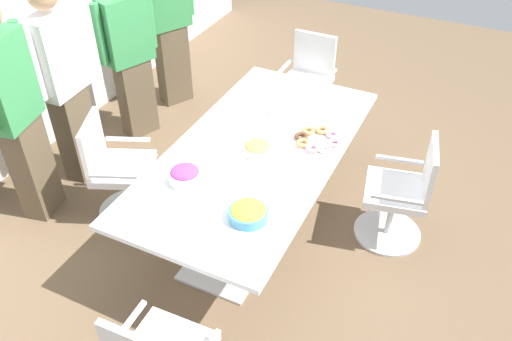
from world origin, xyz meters
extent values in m
cube|color=brown|center=(0.00, 0.00, -0.01)|extent=(10.00, 10.00, 0.01)
cube|color=white|center=(0.00, 0.00, 0.73)|extent=(2.40, 1.20, 0.04)
cube|color=silver|center=(-0.55, 0.00, 0.01)|extent=(0.56, 0.56, 0.02)
cylinder|color=silver|center=(-0.55, 0.00, 0.37)|extent=(0.09, 0.09, 0.69)
cube|color=silver|center=(0.55, 0.00, 0.01)|extent=(0.56, 0.56, 0.02)
cylinder|color=silver|center=(0.55, 0.00, 0.37)|extent=(0.09, 0.09, 0.69)
cube|color=silver|center=(-1.62, 0.03, 0.58)|extent=(0.37, 0.04, 0.02)
cylinder|color=silver|center=(0.34, -1.03, 0.01)|extent=(0.64, 0.64, 0.02)
cylinder|color=silver|center=(0.34, -1.03, 0.23)|extent=(0.05, 0.05, 0.41)
cube|color=white|center=(0.34, -1.03, 0.46)|extent=(0.54, 0.54, 0.06)
cube|color=white|center=(0.39, -1.23, 0.70)|extent=(0.44, 0.13, 0.42)
cube|color=silver|center=(0.11, -1.08, 0.58)|extent=(0.10, 0.37, 0.02)
cube|color=silver|center=(0.58, -0.98, 0.58)|extent=(0.10, 0.37, 0.02)
cylinder|color=silver|center=(1.61, 0.22, 0.01)|extent=(0.54, 0.54, 0.02)
cylinder|color=silver|center=(1.61, 0.22, 0.23)|extent=(0.05, 0.05, 0.41)
cube|color=white|center=(1.61, 0.22, 0.46)|extent=(0.46, 0.46, 0.06)
cube|color=white|center=(1.82, 0.22, 0.70)|extent=(0.04, 0.44, 0.42)
cube|color=silver|center=(1.61, -0.03, 0.58)|extent=(0.37, 0.03, 0.02)
cube|color=silver|center=(1.61, 0.46, 0.58)|extent=(0.37, 0.03, 0.02)
cylinder|color=silver|center=(-0.34, 1.03, 0.01)|extent=(0.71, 0.71, 0.02)
cylinder|color=silver|center=(-0.34, 1.03, 0.23)|extent=(0.05, 0.05, 0.41)
cube|color=white|center=(-0.34, 1.03, 0.46)|extent=(0.60, 0.60, 0.06)
cube|color=white|center=(-0.43, 1.22, 0.70)|extent=(0.42, 0.21, 0.42)
cube|color=silver|center=(-0.12, 1.12, 0.58)|extent=(0.17, 0.35, 0.02)
cube|color=silver|center=(-0.57, 0.93, 0.58)|extent=(0.17, 0.35, 0.02)
cube|color=brown|center=(-0.64, 1.72, 0.44)|extent=(0.36, 0.27, 0.89)
cube|color=#388C4C|center=(-0.64, 1.72, 1.24)|extent=(0.48, 0.31, 0.70)
cylinder|color=#388C4C|center=(-0.38, 1.77, 1.27)|extent=(0.10, 0.10, 0.63)
cube|color=brown|center=(-0.08, 1.75, 0.43)|extent=(0.33, 0.22, 0.86)
cube|color=white|center=(-0.08, 1.75, 1.20)|extent=(0.45, 0.25, 0.68)
cylinder|color=white|center=(0.19, 1.76, 1.23)|extent=(0.08, 0.08, 0.61)
cylinder|color=white|center=(-0.34, 1.73, 1.23)|extent=(0.08, 0.08, 0.61)
cube|color=brown|center=(0.71, 1.67, 0.40)|extent=(0.37, 0.31, 0.79)
cube|color=#388C4C|center=(0.71, 1.67, 1.11)|extent=(0.49, 0.37, 0.63)
cylinder|color=#388C4C|center=(0.96, 1.57, 1.14)|extent=(0.10, 0.10, 0.57)
cylinder|color=#388C4C|center=(0.47, 1.77, 1.14)|extent=(0.10, 0.10, 0.57)
cube|color=brown|center=(1.42, 1.69, 0.43)|extent=(0.38, 0.33, 0.87)
cylinder|color=#4C9EC6|center=(-0.69, -0.28, 0.79)|extent=(0.26, 0.26, 0.07)
ellipsoid|color=yellow|center=(-0.69, -0.28, 0.82)|extent=(0.23, 0.23, 0.06)
cylinder|color=white|center=(-0.55, 0.28, 0.79)|extent=(0.23, 0.23, 0.08)
ellipsoid|color=#9E3D8E|center=(-0.55, 0.28, 0.83)|extent=(0.20, 0.20, 0.07)
cylinder|color=white|center=(-0.03, -0.03, 0.78)|extent=(0.21, 0.21, 0.06)
ellipsoid|color=tan|center=(-0.03, -0.03, 0.81)|extent=(0.19, 0.19, 0.06)
cylinder|color=white|center=(0.30, -0.38, 0.76)|extent=(0.36, 0.36, 0.01)
torus|color=tan|center=(0.43, -0.37, 0.78)|extent=(0.11, 0.11, 0.03)
torus|color=tan|center=(0.37, -0.28, 0.78)|extent=(0.11, 0.11, 0.03)
torus|color=brown|center=(0.27, -0.26, 0.78)|extent=(0.11, 0.11, 0.03)
torus|color=tan|center=(0.20, -0.30, 0.78)|extent=(0.11, 0.11, 0.03)
torus|color=pink|center=(0.17, -0.39, 0.78)|extent=(0.11, 0.11, 0.03)
torus|color=white|center=(0.20, -0.47, 0.78)|extent=(0.11, 0.11, 0.03)
torus|color=pink|center=(0.30, -0.52, 0.78)|extent=(0.11, 0.11, 0.03)
torus|color=pink|center=(0.40, -0.46, 0.78)|extent=(0.11, 0.11, 0.03)
cylinder|color=white|center=(0.60, 0.06, 0.75)|extent=(0.23, 0.23, 0.01)
cylinder|color=silver|center=(0.60, 0.06, 0.76)|extent=(0.23, 0.23, 0.01)
cylinder|color=white|center=(0.60, 0.06, 0.77)|extent=(0.23, 0.23, 0.01)
cylinder|color=silver|center=(0.60, 0.06, 0.77)|extent=(0.23, 0.23, 0.01)
cylinder|color=white|center=(0.60, 0.06, 0.78)|extent=(0.23, 0.23, 0.01)
cylinder|color=silver|center=(0.60, 0.06, 0.78)|extent=(0.23, 0.23, 0.01)
camera|label=1|loc=(-2.94, -1.42, 3.14)|focal=37.58mm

